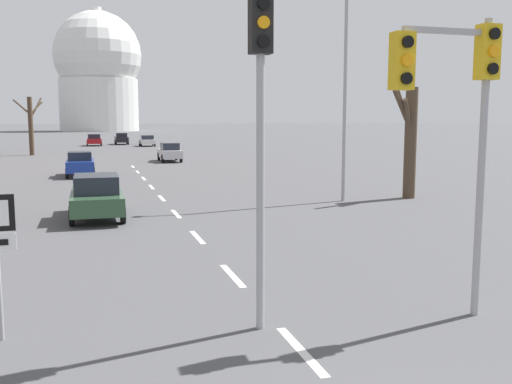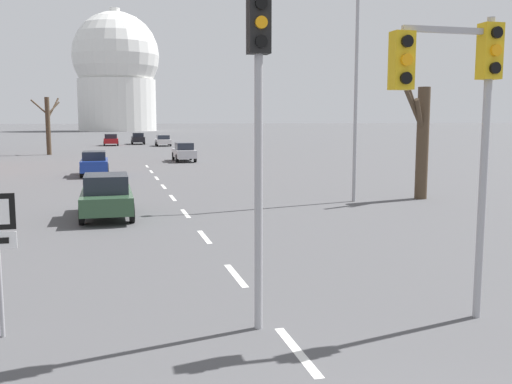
{
  "view_description": "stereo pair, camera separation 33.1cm",
  "coord_description": "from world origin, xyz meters",
  "px_view_note": "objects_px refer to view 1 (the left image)",
  "views": [
    {
      "loc": [
        -3.09,
        -3.68,
        3.64
      ],
      "look_at": [
        -0.14,
        6.45,
        2.28
      ],
      "focal_mm": 40.0,
      "sensor_mm": 36.0,
      "label": 1
    },
    {
      "loc": [
        -2.77,
        -3.76,
        3.64
      ],
      "look_at": [
        -0.14,
        6.45,
        2.28
      ],
      "focal_mm": 40.0,
      "sensor_mm": 36.0,
      "label": 2
    }
  ],
  "objects_px": {
    "sedan_near_right": "(170,152)",
    "sedan_far_left": "(147,141)",
    "traffic_signal_centre_tall": "(261,98)",
    "sedan_distant_centre": "(121,138)",
    "traffic_signal_near_right": "(458,93)",
    "sedan_far_right": "(97,196)",
    "sedan_near_left": "(94,140)",
    "street_lamp_right": "(338,66)",
    "sedan_mid_centre": "(80,163)"
  },
  "relations": [
    {
      "from": "sedan_mid_centre",
      "to": "traffic_signal_near_right",
      "type": "bearing_deg",
      "value": -76.7
    },
    {
      "from": "street_lamp_right",
      "to": "sedan_far_right",
      "type": "xyz_separation_m",
      "value": [
        -10.21,
        -1.54,
        -5.06
      ]
    },
    {
      "from": "sedan_near_right",
      "to": "sedan_far_right",
      "type": "relative_size",
      "value": 1.0
    },
    {
      "from": "traffic_signal_centre_tall",
      "to": "traffic_signal_near_right",
      "type": "height_order",
      "value": "traffic_signal_centre_tall"
    },
    {
      "from": "traffic_signal_centre_tall",
      "to": "sedan_near_left",
      "type": "bearing_deg",
      "value": 91.76
    },
    {
      "from": "traffic_signal_near_right",
      "to": "traffic_signal_centre_tall",
      "type": "bearing_deg",
      "value": 172.52
    },
    {
      "from": "traffic_signal_centre_tall",
      "to": "sedan_distant_centre",
      "type": "xyz_separation_m",
      "value": [
        1.58,
        73.47,
        -3.14
      ]
    },
    {
      "from": "traffic_signal_centre_tall",
      "to": "sedan_near_right",
      "type": "relative_size",
      "value": 1.31
    },
    {
      "from": "traffic_signal_near_right",
      "to": "sedan_near_left",
      "type": "xyz_separation_m",
      "value": [
        -5.63,
        70.77,
        -3.29
      ]
    },
    {
      "from": "street_lamp_right",
      "to": "sedan_near_left",
      "type": "height_order",
      "value": "street_lamp_right"
    },
    {
      "from": "traffic_signal_centre_tall",
      "to": "sedan_far_right",
      "type": "xyz_separation_m",
      "value": [
        -2.58,
        12.26,
        -3.15
      ]
    },
    {
      "from": "sedan_far_right",
      "to": "sedan_distant_centre",
      "type": "height_order",
      "value": "sedan_distant_centre"
    },
    {
      "from": "sedan_near_left",
      "to": "sedan_far_left",
      "type": "xyz_separation_m",
      "value": [
        6.69,
        -3.18,
        -0.04
      ]
    },
    {
      "from": "sedan_far_left",
      "to": "traffic_signal_centre_tall",
      "type": "bearing_deg",
      "value": -93.87
    },
    {
      "from": "sedan_near_right",
      "to": "sedan_near_left",
      "type": "bearing_deg",
      "value": 100.82
    },
    {
      "from": "traffic_signal_near_right",
      "to": "sedan_far_right",
      "type": "bearing_deg",
      "value": 115.43
    },
    {
      "from": "sedan_distant_centre",
      "to": "traffic_signal_centre_tall",
      "type": "bearing_deg",
      "value": -91.23
    },
    {
      "from": "traffic_signal_centre_tall",
      "to": "sedan_distant_centre",
      "type": "bearing_deg",
      "value": 88.77
    },
    {
      "from": "traffic_signal_centre_tall",
      "to": "traffic_signal_near_right",
      "type": "bearing_deg",
      "value": -7.48
    },
    {
      "from": "street_lamp_right",
      "to": "sedan_mid_centre",
      "type": "relative_size",
      "value": 2.34
    },
    {
      "from": "sedan_far_left",
      "to": "sedan_distant_centre",
      "type": "bearing_deg",
      "value": 115.04
    },
    {
      "from": "traffic_signal_centre_tall",
      "to": "sedan_far_right",
      "type": "height_order",
      "value": "traffic_signal_centre_tall"
    },
    {
      "from": "sedan_far_left",
      "to": "sedan_distant_centre",
      "type": "relative_size",
      "value": 0.89
    },
    {
      "from": "traffic_signal_near_right",
      "to": "sedan_far_left",
      "type": "relative_size",
      "value": 1.36
    },
    {
      "from": "street_lamp_right",
      "to": "sedan_mid_centre",
      "type": "xyz_separation_m",
      "value": [
        -11.0,
        14.66,
        -5.07
      ]
    },
    {
      "from": "sedan_near_left",
      "to": "sedan_far_right",
      "type": "height_order",
      "value": "sedan_far_right"
    },
    {
      "from": "traffic_signal_near_right",
      "to": "sedan_near_left",
      "type": "distance_m",
      "value": 71.07
    },
    {
      "from": "traffic_signal_near_right",
      "to": "sedan_near_right",
      "type": "distance_m",
      "value": 39.97
    },
    {
      "from": "sedan_near_left",
      "to": "sedan_far_left",
      "type": "bearing_deg",
      "value": -25.44
    },
    {
      "from": "sedan_near_left",
      "to": "sedan_far_right",
      "type": "distance_m",
      "value": 58.05
    },
    {
      "from": "traffic_signal_centre_tall",
      "to": "street_lamp_right",
      "type": "relative_size",
      "value": 0.59
    },
    {
      "from": "sedan_near_right",
      "to": "sedan_far_left",
      "type": "distance_m",
      "value": 27.76
    },
    {
      "from": "traffic_signal_near_right",
      "to": "sedan_far_left",
      "type": "distance_m",
      "value": 67.68
    },
    {
      "from": "sedan_mid_centre",
      "to": "sedan_far_right",
      "type": "xyz_separation_m",
      "value": [
        0.79,
        -16.2,
        0.01
      ]
    },
    {
      "from": "sedan_far_right",
      "to": "sedan_far_left",
      "type": "bearing_deg",
      "value": 82.61
    },
    {
      "from": "traffic_signal_near_right",
      "to": "sedan_mid_centre",
      "type": "height_order",
      "value": "traffic_signal_near_right"
    },
    {
      "from": "traffic_signal_near_right",
      "to": "sedan_near_right",
      "type": "relative_size",
      "value": 1.23
    },
    {
      "from": "traffic_signal_centre_tall",
      "to": "sedan_distant_centre",
      "type": "height_order",
      "value": "traffic_signal_centre_tall"
    },
    {
      "from": "traffic_signal_centre_tall",
      "to": "sedan_mid_centre",
      "type": "distance_m",
      "value": 28.83
    },
    {
      "from": "sedan_near_right",
      "to": "traffic_signal_near_right",
      "type": "bearing_deg",
      "value": -90.41
    },
    {
      "from": "sedan_near_left",
      "to": "sedan_far_right",
      "type": "bearing_deg",
      "value": -90.42
    },
    {
      "from": "sedan_near_left",
      "to": "sedan_distant_centre",
      "type": "xyz_separation_m",
      "value": [
        3.73,
        3.15,
        0.04
      ]
    },
    {
      "from": "sedan_near_right",
      "to": "sedan_far_right",
      "type": "bearing_deg",
      "value": -103.15
    },
    {
      "from": "street_lamp_right",
      "to": "sedan_near_right",
      "type": "bearing_deg",
      "value": 98.62
    },
    {
      "from": "traffic_signal_near_right",
      "to": "sedan_near_left",
      "type": "height_order",
      "value": "traffic_signal_near_right"
    },
    {
      "from": "sedan_far_right",
      "to": "sedan_distant_centre",
      "type": "distance_m",
      "value": 61.34
    },
    {
      "from": "sedan_near_left",
      "to": "sedan_mid_centre",
      "type": "distance_m",
      "value": 41.87
    },
    {
      "from": "traffic_signal_near_right",
      "to": "sedan_far_right",
      "type": "distance_m",
      "value": 14.46
    },
    {
      "from": "traffic_signal_near_right",
      "to": "sedan_far_left",
      "type": "bearing_deg",
      "value": 89.1
    },
    {
      "from": "sedan_near_left",
      "to": "sedan_distant_centre",
      "type": "height_order",
      "value": "sedan_distant_centre"
    }
  ]
}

